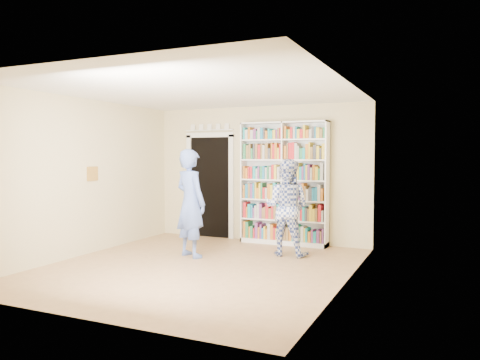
# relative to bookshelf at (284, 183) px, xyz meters

# --- Properties ---
(floor) EXTENTS (5.00, 5.00, 0.00)m
(floor) POSITION_rel_bookshelf_xyz_m (-0.59, -2.34, -1.19)
(floor) COLOR #9B704B
(floor) RESTS_ON ground
(ceiling) EXTENTS (5.00, 5.00, 0.00)m
(ceiling) POSITION_rel_bookshelf_xyz_m (-0.59, -2.34, 1.51)
(ceiling) COLOR white
(ceiling) RESTS_ON wall_back
(wall_back) EXTENTS (4.50, 0.00, 4.50)m
(wall_back) POSITION_rel_bookshelf_xyz_m (-0.59, 0.16, 0.16)
(wall_back) COLOR beige
(wall_back) RESTS_ON floor
(wall_left) EXTENTS (0.00, 5.00, 5.00)m
(wall_left) POSITION_rel_bookshelf_xyz_m (-2.84, -2.34, 0.16)
(wall_left) COLOR beige
(wall_left) RESTS_ON floor
(wall_right) EXTENTS (0.00, 5.00, 5.00)m
(wall_right) POSITION_rel_bookshelf_xyz_m (1.66, -2.34, 0.16)
(wall_right) COLOR beige
(wall_right) RESTS_ON floor
(bookshelf) EXTENTS (1.72, 0.32, 2.36)m
(bookshelf) POSITION_rel_bookshelf_xyz_m (0.00, 0.00, 0.00)
(bookshelf) COLOR white
(bookshelf) RESTS_ON floor
(doorway) EXTENTS (1.10, 0.08, 2.43)m
(doorway) POSITION_rel_bookshelf_xyz_m (-1.69, 0.13, -0.02)
(doorway) COLOR black
(doorway) RESTS_ON floor
(wall_art) EXTENTS (0.03, 0.25, 0.25)m
(wall_art) POSITION_rel_bookshelf_xyz_m (-2.82, -2.14, 0.21)
(wall_art) COLOR brown
(wall_art) RESTS_ON wall_left
(man_blue) EXTENTS (0.78, 0.66, 1.83)m
(man_blue) POSITION_rel_bookshelf_xyz_m (-1.07, -1.73, -0.28)
(man_blue) COLOR #5169B4
(man_blue) RESTS_ON floor
(man_plaid) EXTENTS (0.81, 0.63, 1.66)m
(man_plaid) POSITION_rel_bookshelf_xyz_m (0.37, -0.95, -0.37)
(man_plaid) COLOR navy
(man_plaid) RESTS_ON floor
(paper_sheet) EXTENTS (0.19, 0.06, 0.28)m
(paper_sheet) POSITION_rel_bookshelf_xyz_m (0.45, -1.11, -0.24)
(paper_sheet) COLOR white
(paper_sheet) RESTS_ON man_plaid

